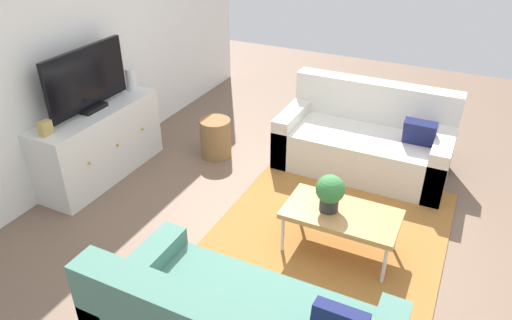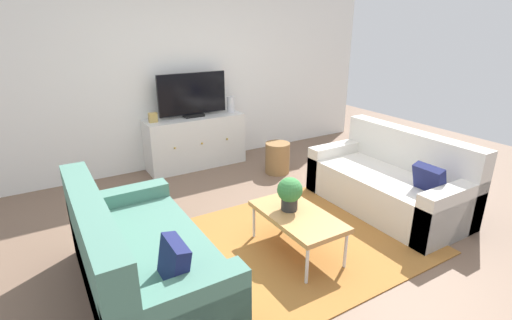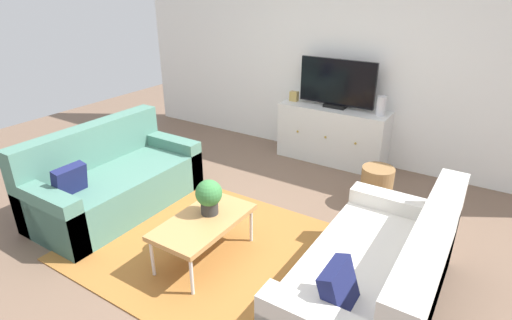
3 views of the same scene
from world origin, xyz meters
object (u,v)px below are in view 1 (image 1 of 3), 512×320
tv_console (100,143)px  flat_screen_tv (87,80)px  mantel_clock (45,128)px  wicker_basket (216,138)px  glass_vase (131,79)px  potted_plant (330,192)px  couch_right_side (366,141)px  coffee_table (341,215)px

tv_console → flat_screen_tv: 0.67m
flat_screen_tv → mantel_clock: (-0.59, -0.02, -0.24)m
wicker_basket → glass_vase: bearing=108.5°
flat_screen_tv → mantel_clock: bearing=-178.0°
tv_console → potted_plant: bearing=-92.5°
couch_right_side → tv_console: couch_right_side is taller
flat_screen_tv → glass_vase: (0.59, -0.02, -0.19)m
tv_console → glass_vase: 0.76m
coffee_table → mantel_clock: mantel_clock is taller
potted_plant → wicker_basket: bearing=58.9°
coffee_table → flat_screen_tv: (0.09, 2.57, 0.68)m
potted_plant → mantel_clock: (-0.48, 2.45, 0.23)m
potted_plant → glass_vase: glass_vase is taller
mantel_clock → wicker_basket: (1.45, -0.84, -0.59)m
tv_console → flat_screen_tv: flat_screen_tv is taller
potted_plant → tv_console: 2.46m
coffee_table → wicker_basket: wicker_basket is taller
coffee_table → wicker_basket: size_ratio=2.10×
glass_vase → mantel_clock: size_ratio=1.79×
coffee_table → potted_plant: size_ratio=2.91×
coffee_table → flat_screen_tv: bearing=88.0°
wicker_basket → coffee_table: bearing=-119.1°
mantel_clock → wicker_basket: mantel_clock is taller
couch_right_side → wicker_basket: bearing=108.5°
glass_vase → mantel_clock: (-1.17, 0.00, -0.05)m
couch_right_side → coffee_table: 1.48m
couch_right_side → potted_plant: 1.51m
potted_plant → flat_screen_tv: size_ratio=0.32×
mantel_clock → wicker_basket: 1.78m
potted_plant → coffee_table: bearing=-81.6°
couch_right_side → coffee_table: couch_right_side is taller
coffee_table → mantel_clock: 2.64m
glass_vase → wicker_basket: bearing=-71.5°
coffee_table → flat_screen_tv: 2.66m
couch_right_side → wicker_basket: (-0.51, 1.54, -0.07)m
glass_vase → potted_plant: bearing=-105.8°
flat_screen_tv → glass_vase: flat_screen_tv is taller
tv_console → glass_vase: size_ratio=6.08×
couch_right_side → flat_screen_tv: 2.87m
tv_console → wicker_basket: size_ratio=3.27×
couch_right_side → mantel_clock: bearing=129.6°
coffee_table → flat_screen_tv: size_ratio=0.92×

